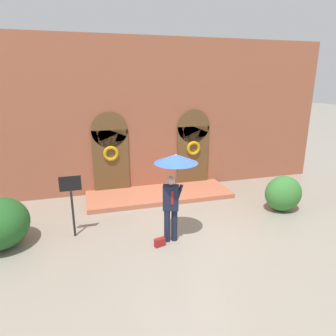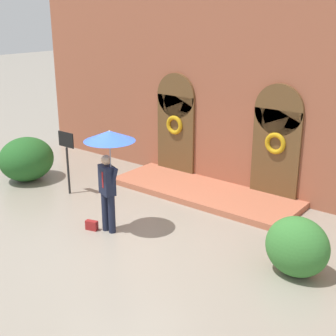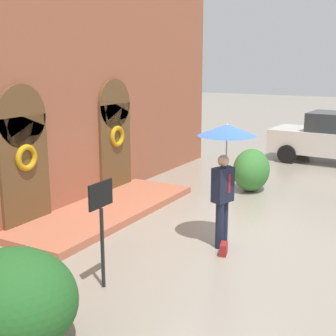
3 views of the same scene
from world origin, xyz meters
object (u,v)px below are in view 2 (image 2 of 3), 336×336
object	(u,v)px
person_with_umbrella	(109,151)
shrub_left	(26,159)
handbag	(92,225)
shrub_right	(297,247)
sign_post	(67,153)

from	to	relation	value
person_with_umbrella	shrub_left	distance (m)	4.63
handbag	person_with_umbrella	bearing A→B (deg)	7.95
handbag	shrub_left	xyz separation A→B (m)	(-3.90, 1.14, 0.53)
shrub_right	shrub_left	bearing A→B (deg)	179.51
shrub_right	sign_post	bearing A→B (deg)	179.11
shrub_left	shrub_right	distance (m)	8.32
person_with_umbrella	sign_post	distance (m)	2.83
shrub_left	shrub_right	bearing A→B (deg)	-0.49
person_with_umbrella	sign_post	xyz separation A→B (m)	(-2.56, 0.97, -0.75)
person_with_umbrella	shrub_left	world-z (taller)	person_with_umbrella
person_with_umbrella	handbag	bearing A→B (deg)	-156.17
person_with_umbrella	handbag	size ratio (longest dim) A/B	8.44
person_with_umbrella	shrub_right	distance (m)	4.27
person_with_umbrella	sign_post	bearing A→B (deg)	159.33
sign_post	shrub_right	world-z (taller)	sign_post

